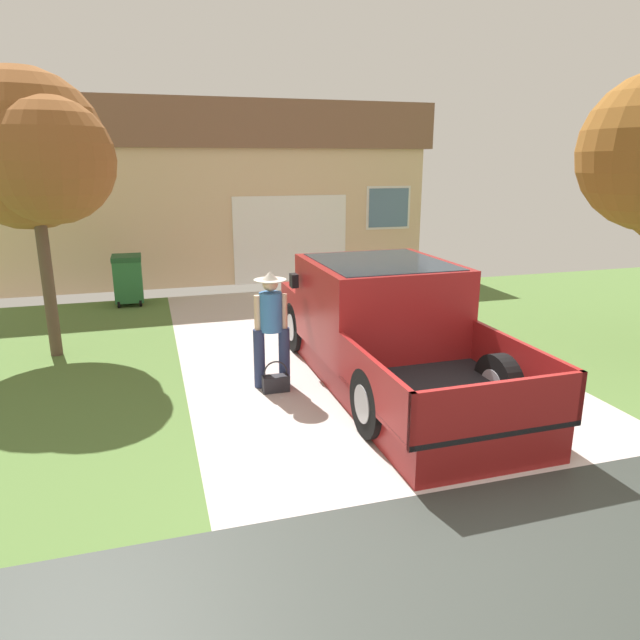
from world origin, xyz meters
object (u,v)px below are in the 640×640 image
object	(u,v)px
pickup_truck	(382,326)
front_yard_tree	(33,153)
wheeled_trash_bin	(128,278)
handbag	(276,382)
house_with_garage	(213,189)
person_with_hat	(271,323)

from	to	relation	value
pickup_truck	front_yard_tree	xyz separation A→B (m)	(-4.65, 2.52, 2.37)
wheeled_trash_bin	handbag	bearing A→B (deg)	-70.79
house_with_garage	wheeled_trash_bin	size ratio (longest dim) A/B	10.15
pickup_truck	handbag	distance (m)	1.71
person_with_hat	handbag	xyz separation A→B (m)	(0.00, -0.21, -0.77)
person_with_hat	house_with_garage	xyz separation A→B (m)	(0.36, 9.41, 1.35)
person_with_hat	wheeled_trash_bin	xyz separation A→B (m)	(-1.99, 5.49, -0.32)
house_with_garage	wheeled_trash_bin	xyz separation A→B (m)	(-2.35, -3.91, -1.67)
pickup_truck	person_with_hat	bearing A→B (deg)	177.03
handbag	front_yard_tree	world-z (taller)	front_yard_tree
pickup_truck	wheeled_trash_bin	xyz separation A→B (m)	(-3.57, 5.56, -0.18)
front_yard_tree	handbag	bearing A→B (deg)	-41.01
pickup_truck	handbag	world-z (taller)	pickup_truck
pickup_truck	wheeled_trash_bin	world-z (taller)	pickup_truck
front_yard_tree	person_with_hat	bearing A→B (deg)	-38.69
handbag	pickup_truck	bearing A→B (deg)	5.29
pickup_truck	wheeled_trash_bin	size ratio (longest dim) A/B	4.71
house_with_garage	wheeled_trash_bin	world-z (taller)	house_with_garage
pickup_truck	house_with_garage	world-z (taller)	house_with_garage
person_with_hat	front_yard_tree	bearing A→B (deg)	145.45
handbag	wheeled_trash_bin	world-z (taller)	wheeled_trash_bin
wheeled_trash_bin	person_with_hat	bearing A→B (deg)	-70.13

